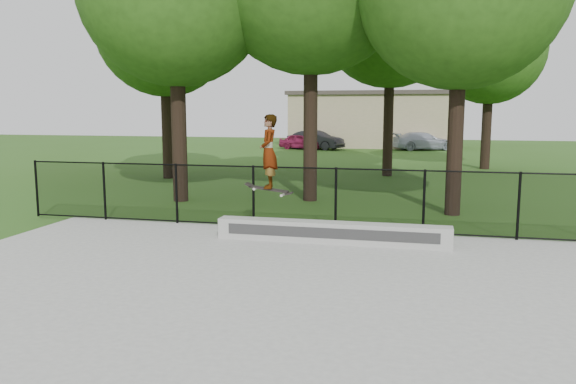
{
  "coord_description": "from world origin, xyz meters",
  "views": [
    {
      "loc": [
        1.87,
        -6.91,
        2.87
      ],
      "look_at": [
        -0.74,
        4.2,
        1.2
      ],
      "focal_mm": 35.0,
      "sensor_mm": 36.0,
      "label": 1
    }
  ],
  "objects_px": {
    "car_b": "(316,140)",
    "skater_airborne": "(269,153)",
    "grind_ledge": "(332,232)",
    "car_a": "(302,142)",
    "car_c": "(423,141)"
  },
  "relations": [
    {
      "from": "grind_ledge",
      "to": "car_a",
      "type": "xyz_separation_m",
      "value": [
        -6.7,
        28.81,
        0.28
      ]
    },
    {
      "from": "grind_ledge",
      "to": "car_c",
      "type": "bearing_deg",
      "value": 86.13
    },
    {
      "from": "grind_ledge",
      "to": "car_a",
      "type": "bearing_deg",
      "value": 103.09
    },
    {
      "from": "car_c",
      "to": "skater_airborne",
      "type": "bearing_deg",
      "value": 153.17
    },
    {
      "from": "car_b",
      "to": "grind_ledge",
      "type": "bearing_deg",
      "value": -148.73
    },
    {
      "from": "car_a",
      "to": "car_b",
      "type": "bearing_deg",
      "value": -69.72
    },
    {
      "from": "car_a",
      "to": "car_c",
      "type": "xyz_separation_m",
      "value": [
        8.72,
        1.15,
        0.08
      ]
    },
    {
      "from": "car_b",
      "to": "skater_airborne",
      "type": "xyz_separation_m",
      "value": [
        4.34,
        -29.16,
        1.28
      ]
    },
    {
      "from": "grind_ledge",
      "to": "car_c",
      "type": "distance_m",
      "value": 30.04
    },
    {
      "from": "car_b",
      "to": "car_c",
      "type": "bearing_deg",
      "value": -62.52
    },
    {
      "from": "grind_ledge",
      "to": "skater_airborne",
      "type": "relative_size",
      "value": 2.92
    },
    {
      "from": "car_c",
      "to": "skater_airborne",
      "type": "height_order",
      "value": "skater_airborne"
    },
    {
      "from": "grind_ledge",
      "to": "car_c",
      "type": "xyz_separation_m",
      "value": [
        2.03,
        29.97,
        0.36
      ]
    },
    {
      "from": "car_a",
      "to": "skater_airborne",
      "type": "height_order",
      "value": "skater_airborne"
    },
    {
      "from": "car_b",
      "to": "skater_airborne",
      "type": "bearing_deg",
      "value": -151.34
    }
  ]
}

